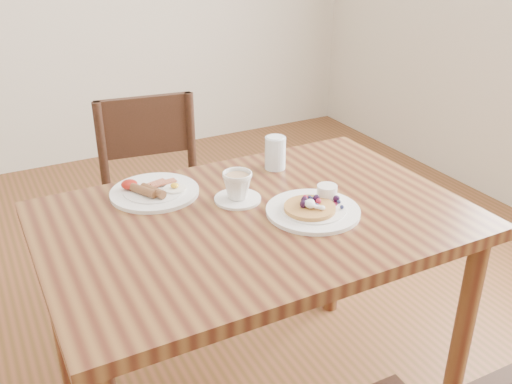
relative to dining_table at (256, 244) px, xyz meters
The scene contains 6 objects.
dining_table is the anchor object (origin of this frame).
chair_far 0.73m from the dining_table, 95.48° to the left, with size 0.47×0.47×0.88m.
pancake_plate 0.20m from the dining_table, 23.57° to the right, with size 0.27×0.27×0.06m.
breakfast_plate 0.36m from the dining_table, 129.96° to the left, with size 0.27×0.27×0.04m.
teacup_saucer 0.17m from the dining_table, 93.95° to the left, with size 0.14×0.14×0.09m.
water_glass 0.37m from the dining_table, 51.09° to the left, with size 0.07×0.07×0.11m, color silver.
Camera 1 is at (-0.67, -1.27, 1.52)m, focal length 40.00 mm.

